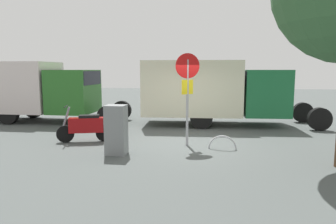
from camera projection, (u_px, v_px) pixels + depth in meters
name	position (u px, v px, depth m)	size (l,w,h in m)	color
ground_plane	(188.00, 143.00, 10.04)	(60.00, 60.00, 0.00)	#474D4C
box_truck_near	(215.00, 89.00, 13.17)	(7.54, 2.43, 2.73)	black
box_truck_far	(32.00, 88.00, 14.15)	(7.43, 2.38, 2.70)	black
motorcycle	(86.00, 126.00, 10.14)	(1.77, 0.73, 1.20)	black
stop_sign	(187.00, 85.00, 9.46)	(0.71, 0.33, 2.85)	#9E9EA3
utility_cabinet	(116.00, 130.00, 8.62)	(0.55, 0.49, 1.39)	slate
bike_rack_hoop	(222.00, 149.00, 9.24)	(0.85, 0.85, 0.05)	#B7B7BC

